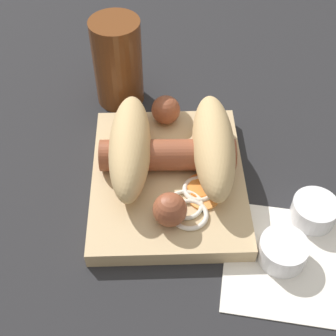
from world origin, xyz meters
name	(u,v)px	position (x,y,z in m)	size (l,w,h in m)	color
ground_plane	(168,185)	(0.00, 0.00, 0.00)	(3.00, 3.00, 0.00)	#232326
food_tray	(168,179)	(0.00, 0.00, 0.01)	(0.21, 0.17, 0.02)	tan
bread_roll	(172,146)	(0.02, 0.00, 0.05)	(0.16, 0.14, 0.06)	tan
sausage	(169,155)	(0.01, 0.00, 0.04)	(0.19, 0.15, 0.04)	brown
pickled_veggies	(195,199)	(-0.04, -0.03, 0.02)	(0.08, 0.07, 0.01)	orange
napkin	(289,261)	(-0.11, -0.12, 0.00)	(0.16, 0.16, 0.00)	white
condiment_cup_near	(282,252)	(-0.10, -0.11, 0.01)	(0.05, 0.05, 0.03)	white
condiment_cup_far	(313,212)	(-0.05, -0.16, 0.01)	(0.05, 0.05, 0.03)	white
drink_glass	(118,62)	(0.16, 0.06, 0.06)	(0.06, 0.06, 0.12)	brown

